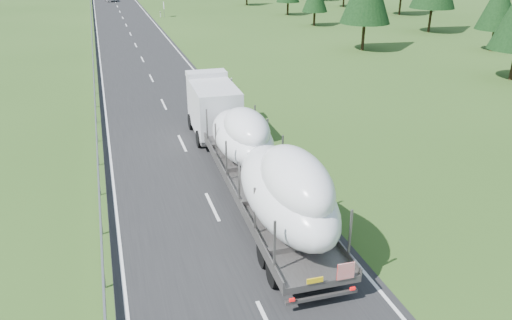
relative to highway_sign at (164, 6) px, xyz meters
name	(u,v)px	position (x,y,z in m)	size (l,w,h in m)	color
road_surface	(117,6)	(-7.20, 20.00, -1.80)	(10.00, 400.00, 0.02)	black
guardrail	(90,4)	(-12.50, 19.94, -1.21)	(0.10, 400.00, 0.76)	slate
highway_sign	(164,6)	(0.00, 0.00, 0.00)	(0.08, 0.90, 2.60)	slate
boat_truck	(252,150)	(-4.88, -70.24, 0.67)	(3.43, 21.27, 4.79)	silver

